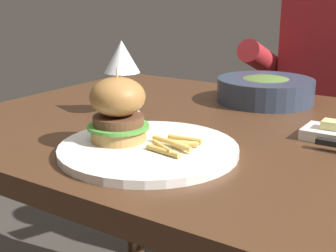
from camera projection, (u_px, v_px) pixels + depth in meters
dining_table at (244, 176)px, 0.94m from camera, size 1.22×0.81×0.74m
main_plate at (148, 149)px, 0.79m from camera, size 0.31×0.31×0.01m
burger_sandwich at (118, 109)px, 0.80m from camera, size 0.11×0.11×0.13m
fries_pile at (173, 145)px, 0.77m from camera, size 0.09×0.08×0.01m
wine_glass at (122, 60)px, 1.01m from camera, size 0.08×0.08×0.16m
butter_dish at (331, 133)px, 0.86m from camera, size 0.10×0.08×0.04m
soup_bowl at (265, 89)px, 1.15m from camera, size 0.24×0.24×0.06m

